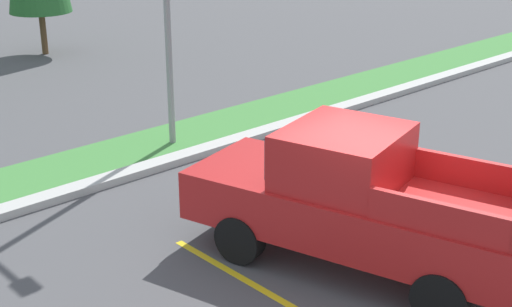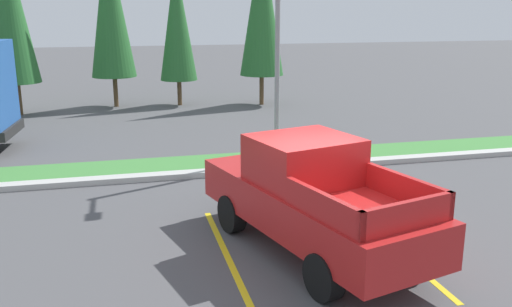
{
  "view_description": "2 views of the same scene",
  "coord_description": "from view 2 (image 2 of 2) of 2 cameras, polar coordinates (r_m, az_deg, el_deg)",
  "views": [
    {
      "loc": [
        -7.71,
        -6.25,
        5.47
      ],
      "look_at": [
        -0.66,
        1.4,
        1.49
      ],
      "focal_mm": 50.97,
      "sensor_mm": 36.0,
      "label": 1
    },
    {
      "loc": [
        -3.35,
        -9.18,
        4.34
      ],
      "look_at": [
        -0.63,
        1.73,
        1.41
      ],
      "focal_mm": 39.05,
      "sensor_mm": 36.0,
      "label": 2
    }
  ],
  "objects": [
    {
      "name": "curb_strip",
      "position": [
        15.19,
        -0.68,
        -1.71
      ],
      "size": [
        56.0,
        0.4,
        0.15
      ],
      "primitive_type": "cube",
      "color": "#B2B2AD",
      "rests_on": "ground"
    },
    {
      "name": "cypress_tree_right_inner",
      "position": [
        25.87,
        -8.09,
        13.31
      ],
      "size": [
        1.68,
        1.68,
        6.48
      ],
      "color": "brown",
      "rests_on": "ground"
    },
    {
      "name": "cypress_tree_left_inner",
      "position": [
        25.22,
        -23.96,
        13.61
      ],
      "size": [
        1.96,
        1.96,
        7.52
      ],
      "color": "brown",
      "rests_on": "ground"
    },
    {
      "name": "parking_line_far",
      "position": [
        11.08,
        13.31,
        -8.85
      ],
      "size": [
        0.12,
        4.8,
        0.01
      ],
      "primitive_type": "cube",
      "color": "yellow",
      "rests_on": "ground"
    },
    {
      "name": "cypress_tree_rightmost",
      "position": [
        25.77,
        0.6,
        14.97
      ],
      "size": [
        1.99,
        1.99,
        7.65
      ],
      "color": "brown",
      "rests_on": "ground"
    },
    {
      "name": "ground_plane",
      "position": [
        10.7,
        5.6,
        -9.41
      ],
      "size": [
        120.0,
        120.0,
        0.0
      ],
      "primitive_type": "plane",
      "color": "#4C4C4F"
    },
    {
      "name": "street_light",
      "position": [
        15.56,
        2.4,
        12.15
      ],
      "size": [
        0.24,
        1.49,
        6.27
      ],
      "color": "gray",
      "rests_on": "ground"
    },
    {
      "name": "parking_line_near",
      "position": [
        10.12,
        -2.8,
        -10.78
      ],
      "size": [
        0.12,
        4.8,
        0.01
      ],
      "primitive_type": "cube",
      "color": "yellow",
      "rests_on": "ground"
    },
    {
      "name": "grass_median",
      "position": [
        16.23,
        -1.57,
        -0.8
      ],
      "size": [
        56.0,
        1.8,
        0.06
      ],
      "primitive_type": "cube",
      "color": "#42843D",
      "rests_on": "ground"
    },
    {
      "name": "pickup_truck_main",
      "position": [
        10.16,
        5.63,
        -4.44
      ],
      "size": [
        3.21,
        5.53,
        2.1
      ],
      "color": "black",
      "rests_on": "ground"
    },
    {
      "name": "cypress_tree_center",
      "position": [
        25.99,
        -14.72,
        14.47
      ],
      "size": [
        1.98,
        1.98,
        7.62
      ],
      "color": "brown",
      "rests_on": "ground"
    }
  ]
}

